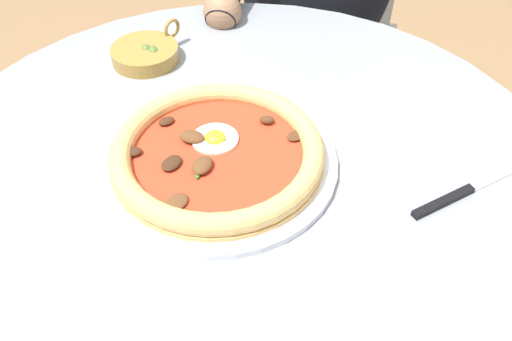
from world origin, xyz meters
TOP-DOWN VIEW (x-y plane):
  - dining_table at (0.00, 0.00)m, footprint 0.89×0.89m
  - pizza_on_plate at (-0.00, -0.03)m, footprint 0.31×0.31m
  - steak_knife at (0.11, 0.26)m, footprint 0.08×0.21m
  - olive_pan at (-0.27, -0.11)m, footprint 0.11×0.12m
  - diner_person at (-0.61, 0.26)m, footprint 0.47×0.48m
  - cafe_chair_diner at (-0.74, 0.32)m, footprint 0.55×0.55m

SIDE VIEW (x-z plane):
  - cafe_chair_diner at x=-0.74m, z-range 0.09..0.94m
  - diner_person at x=-0.61m, z-range -0.07..1.09m
  - dining_table at x=0.00m, z-range 0.20..0.93m
  - steak_knife at x=0.11m, z-range 0.72..0.73m
  - olive_pan at x=-0.27m, z-range 0.71..0.76m
  - pizza_on_plate at x=0.00m, z-range 0.72..0.76m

